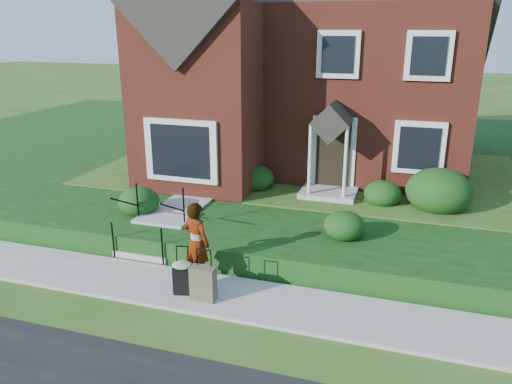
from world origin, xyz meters
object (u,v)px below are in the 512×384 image
at_px(suitcase_olive, 203,283).
at_px(front_steps, 158,230).
at_px(woman, 197,243).
at_px(suitcase_black, 183,276).

bearing_deg(suitcase_olive, front_steps, 133.78).
bearing_deg(suitcase_olive, woman, 121.12).
bearing_deg(front_steps, suitcase_olive, -44.74).
height_order(front_steps, suitcase_olive, front_steps).
height_order(front_steps, suitcase_black, front_steps).
xyz_separation_m(woman, suitcase_black, (-0.09, -0.55, -0.50)).
distance_m(woman, suitcase_black, 0.75).
xyz_separation_m(suitcase_black, suitcase_olive, (0.50, -0.10, -0.04)).
xyz_separation_m(front_steps, suitcase_olive, (2.17, -2.15, -0.03)).
xyz_separation_m(front_steps, suitcase_black, (1.67, -2.05, 0.01)).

